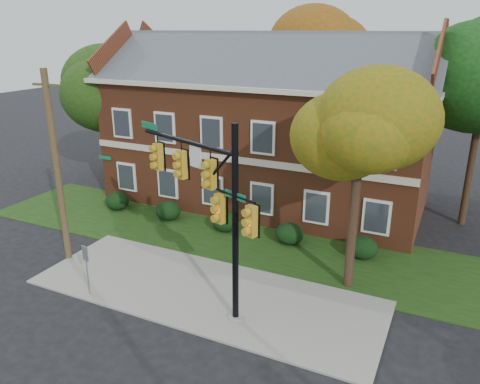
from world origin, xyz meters
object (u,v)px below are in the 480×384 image
at_px(hedge_far_right, 362,247).
at_px(utility_pole, 57,169).
at_px(apartment_building, 266,118).
at_px(tree_far_rear, 329,45).
at_px(hedge_far_left, 117,201).
at_px(hedge_right, 289,234).
at_px(hedge_left, 168,211).
at_px(tree_near_right, 367,125).
at_px(tree_left_rear, 117,82).
at_px(traffic_signal, 210,195).
at_px(sign_post, 86,263).
at_px(hedge_center, 225,221).

relative_size(hedge_far_right, utility_pole, 0.17).
relative_size(apartment_building, tree_far_rear, 1.63).
distance_m(hedge_far_left, hedge_right, 10.50).
bearing_deg(hedge_right, hedge_left, 180.00).
bearing_deg(tree_near_right, hedge_left, 165.19).
distance_m(hedge_far_right, tree_near_right, 6.77).
bearing_deg(tree_left_rear, tree_far_rear, 38.97).
bearing_deg(hedge_left, traffic_signal, -45.49).
distance_m(hedge_left, utility_pole, 7.10).
xyz_separation_m(hedge_far_right, tree_left_rear, (-16.73, 4.14, 6.16)).
xyz_separation_m(hedge_right, sign_post, (-5.41, -7.85, 0.94)).
bearing_deg(sign_post, hedge_far_right, 52.15).
relative_size(tree_near_right, tree_left_rear, 0.97).
relative_size(hedge_far_right, traffic_signal, 0.20).
bearing_deg(hedge_right, apartment_building, 123.67).
height_order(apartment_building, sign_post, apartment_building).
bearing_deg(tree_near_right, tree_left_rear, 157.64).
bearing_deg(hedge_far_right, tree_left_rear, 166.11).
relative_size(hedge_far_left, tree_near_right, 0.16).
bearing_deg(tree_left_rear, hedge_far_right, -13.89).
bearing_deg(sign_post, hedge_right, 66.20).
bearing_deg(hedge_right, tree_left_rear, 162.63).
relative_size(hedge_center, sign_post, 0.65).
relative_size(hedge_far_left, sign_post, 0.65).
bearing_deg(apartment_building, sign_post, -98.30).
bearing_deg(traffic_signal, hedge_center, 134.44).
height_order(tree_near_right, tree_left_rear, tree_left_rear).
bearing_deg(hedge_center, tree_left_rear, 156.96).
distance_m(tree_near_right, traffic_signal, 6.12).
xyz_separation_m(hedge_left, tree_far_rear, (4.84, 13.09, 8.32)).
bearing_deg(hedge_center, traffic_signal, -66.71).
bearing_deg(tree_left_rear, tree_near_right, -22.36).
xyz_separation_m(hedge_right, tree_far_rear, (-2.16, 13.09, 8.32)).
relative_size(hedge_far_left, tree_far_rear, 0.12).
height_order(hedge_right, tree_near_right, tree_near_right).
bearing_deg(apartment_building, utility_pole, -114.26).
relative_size(hedge_left, utility_pole, 0.17).
height_order(hedge_right, tree_far_rear, tree_far_rear).
height_order(hedge_far_left, utility_pole, utility_pole).
relative_size(tree_near_right, sign_post, 3.98).
bearing_deg(traffic_signal, hedge_left, 155.66).
distance_m(apartment_building, sign_post, 13.70).
bearing_deg(hedge_far_left, traffic_signal, -33.08).
relative_size(traffic_signal, utility_pole, 0.85).
bearing_deg(hedge_center, tree_near_right, -21.42).
bearing_deg(hedge_far_right, hedge_right, 180.00).
distance_m(hedge_left, hedge_center, 3.50).
xyz_separation_m(hedge_left, hedge_far_right, (10.50, 0.00, 0.00)).
distance_m(utility_pole, sign_post, 4.64).
relative_size(hedge_left, tree_far_rear, 0.12).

